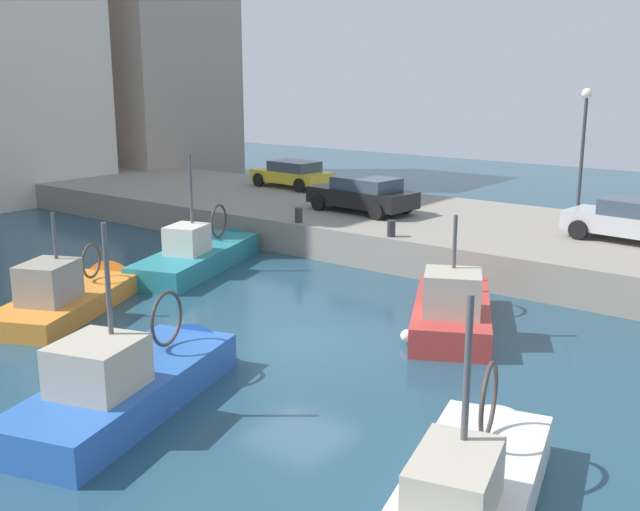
% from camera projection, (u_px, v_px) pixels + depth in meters
% --- Properties ---
extents(water_surface, '(80.00, 80.00, 0.00)m').
position_uv_depth(water_surface, '(299.00, 344.00, 18.66)').
color(water_surface, navy).
rests_on(water_surface, ground).
extents(quay_wall, '(9.00, 56.00, 1.20)m').
position_uv_depth(quay_wall, '(499.00, 241.00, 27.36)').
color(quay_wall, gray).
rests_on(quay_wall, ground).
extents(fishing_boat_red, '(6.04, 4.27, 4.01)m').
position_uv_depth(fishing_boat_red, '(452.00, 318.00, 20.12)').
color(fishing_boat_red, '#BC3833').
rests_on(fishing_boat_red, ground).
extents(fishing_boat_blue, '(6.80, 3.77, 4.77)m').
position_uv_depth(fishing_boat_blue, '(136.00, 395.00, 15.33)').
color(fishing_boat_blue, '#2D60B7').
rests_on(fishing_boat_blue, ground).
extents(fishing_boat_white, '(6.75, 3.29, 4.49)m').
position_uv_depth(fishing_boat_white, '(468.00, 510.00, 11.34)').
color(fishing_boat_white, white).
rests_on(fishing_boat_white, ground).
extents(fishing_boat_teal, '(7.20, 3.98, 4.81)m').
position_uv_depth(fishing_boat_teal, '(202.00, 264.00, 26.06)').
color(fishing_boat_teal, teal).
rests_on(fishing_boat_teal, ground).
extents(fishing_boat_orange, '(6.22, 4.23, 3.81)m').
position_uv_depth(fishing_boat_orange, '(75.00, 303.00, 21.44)').
color(fishing_boat_orange, orange).
rests_on(fishing_boat_orange, ground).
extents(parked_car_yellow, '(2.18, 4.13, 1.27)m').
position_uv_depth(parked_car_yellow, '(292.00, 174.00, 35.86)').
color(parked_car_yellow, gold).
rests_on(parked_car_yellow, quay_wall).
extents(parked_car_silver, '(2.34, 4.43, 1.38)m').
position_uv_depth(parked_car_silver, '(636.00, 220.00, 24.23)').
color(parked_car_silver, '#B7B7BC').
rests_on(parked_car_silver, quay_wall).
extents(parked_car_black, '(2.36, 4.48, 1.38)m').
position_uv_depth(parked_car_black, '(363.00, 194.00, 29.49)').
color(parked_car_black, black).
rests_on(parked_car_black, quay_wall).
extents(mooring_bollard_mid, '(0.28, 0.28, 0.55)m').
position_uv_depth(mooring_bollard_mid, '(391.00, 229.00, 25.15)').
color(mooring_bollard_mid, '#2D2D33').
rests_on(mooring_bollard_mid, quay_wall).
extents(mooring_bollard_north, '(0.28, 0.28, 0.55)m').
position_uv_depth(mooring_bollard_north, '(299.00, 215.00, 27.53)').
color(mooring_bollard_north, '#2D2D33').
rests_on(mooring_bollard_north, quay_wall).
extents(quay_streetlamp, '(0.36, 0.36, 4.83)m').
position_uv_depth(quay_streetlamp, '(584.00, 134.00, 26.26)').
color(quay_streetlamp, '#38383D').
rests_on(quay_streetlamp, quay_wall).
extents(waterfront_building_west, '(7.45, 6.45, 14.90)m').
position_uv_depth(waterfront_building_west, '(16.00, 54.00, 38.62)').
color(waterfront_building_west, silver).
rests_on(waterfront_building_west, ground).
extents(waterfront_building_west_mid, '(8.13, 7.69, 17.11)m').
position_uv_depth(waterfront_building_west_mid, '(152.00, 38.00, 45.27)').
color(waterfront_building_west_mid, '#A39384').
rests_on(waterfront_building_west_mid, ground).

